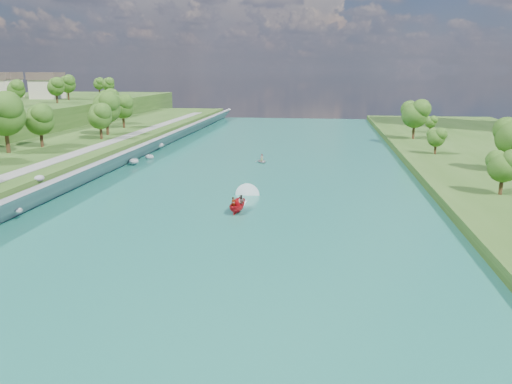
# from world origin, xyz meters

# --- Properties ---
(ground) EXTENTS (260.00, 260.00, 0.00)m
(ground) POSITION_xyz_m (0.00, 0.00, 0.00)
(ground) COLOR #2D5119
(ground) RESTS_ON ground
(river_water) EXTENTS (55.00, 240.00, 0.10)m
(river_water) POSITION_xyz_m (0.00, 20.00, 0.05)
(river_water) COLOR #1A6458
(river_water) RESTS_ON ground
(ridge_west) EXTENTS (60.00, 120.00, 9.00)m
(ridge_west) POSITION_xyz_m (-82.50, 95.00, 4.50)
(ridge_west) COLOR #2D5119
(ridge_west) RESTS_ON ground
(riprap_bank) EXTENTS (4.59, 236.00, 4.43)m
(riprap_bank) POSITION_xyz_m (-25.86, 19.48, 1.81)
(riprap_bank) COLOR slate
(riprap_bank) RESTS_ON ground
(riverside_path) EXTENTS (3.00, 200.00, 0.10)m
(riverside_path) POSITION_xyz_m (-32.50, 20.00, 3.55)
(riverside_path) COLOR gray
(riverside_path) RESTS_ON berm_west
(ridge_houses) EXTENTS (29.50, 29.50, 8.40)m
(ridge_houses) POSITION_xyz_m (-88.67, 100.00, 13.31)
(ridge_houses) COLOR beige
(ridge_houses) RESTS_ON ridge_west
(trees_east) EXTENTS (16.59, 134.89, 11.30)m
(trees_east) POSITION_xyz_m (37.18, 37.73, 6.23)
(trees_east) COLOR #2C4F15
(trees_east) RESTS_ON berm_east
(trees_ridge) EXTENTS (18.54, 66.99, 9.24)m
(trees_ridge) POSITION_xyz_m (-69.45, 99.24, 13.22)
(trees_ridge) COLOR #2C4F15
(trees_ridge) RESTS_ON ridge_west
(motorboat) EXTENTS (3.60, 19.06, 2.16)m
(motorboat) POSITION_xyz_m (0.67, 10.55, 0.85)
(motorboat) COLOR #B60E16
(motorboat) RESTS_ON river_water
(raft) EXTENTS (3.28, 3.78, 1.69)m
(raft) POSITION_xyz_m (-0.56, 45.15, 0.49)
(raft) COLOR gray
(raft) RESTS_ON river_water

